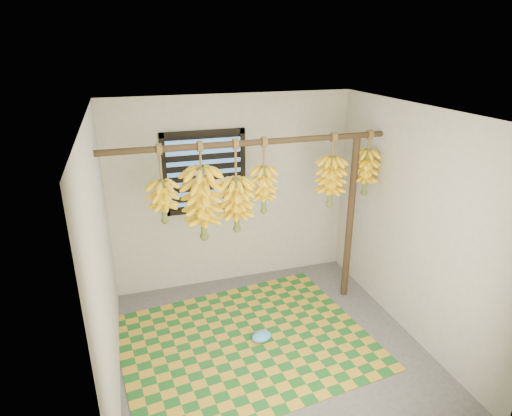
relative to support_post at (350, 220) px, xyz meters
name	(u,v)px	position (x,y,z in m)	size (l,w,h in m)	color
floor	(272,349)	(-1.20, -0.70, -1.00)	(3.00, 3.00, 0.01)	#454545
ceiling	(276,112)	(-1.20, -0.70, 1.40)	(3.00, 3.00, 0.01)	silver
wall_back	(233,193)	(-1.20, 0.80, 0.20)	(3.00, 0.01, 2.40)	gray
wall_left	(103,268)	(-2.71, -0.70, 0.20)	(0.01, 3.00, 2.40)	gray
wall_right	(412,224)	(0.30, -0.70, 0.20)	(0.01, 3.00, 2.40)	gray
window	(205,172)	(-1.55, 0.78, 0.50)	(1.00, 0.04, 1.00)	black
hanging_pole	(252,143)	(-1.20, 0.00, 1.00)	(0.06, 0.06, 3.00)	#3A2A15
support_post	(350,220)	(0.00, 0.00, 0.00)	(0.08, 0.08, 2.00)	#3A2A15
woven_mat	(246,342)	(-1.42, -0.52, -0.99)	(2.51, 2.01, 0.01)	#19571D
plastic_bag	(262,337)	(-1.26, -0.55, -0.94)	(0.22, 0.16, 0.09)	#3E97EA
banana_bunch_a	(163,201)	(-2.11, 0.00, 0.47)	(0.29, 0.29, 0.80)	brown
banana_bunch_b	(203,204)	(-1.72, 0.00, 0.40)	(0.39, 0.39, 1.04)	brown
banana_bunch_c	(236,205)	(-1.37, 0.00, 0.35)	(0.36, 0.36, 0.99)	brown
banana_bunch_d	(264,189)	(-1.07, 0.00, 0.49)	(0.28, 0.28, 0.82)	brown
banana_bunch_e	(331,181)	(-0.29, 0.00, 0.50)	(0.32, 0.32, 0.83)	brown
banana_bunch_f	(366,172)	(0.15, 0.00, 0.57)	(0.27, 0.27, 0.74)	brown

